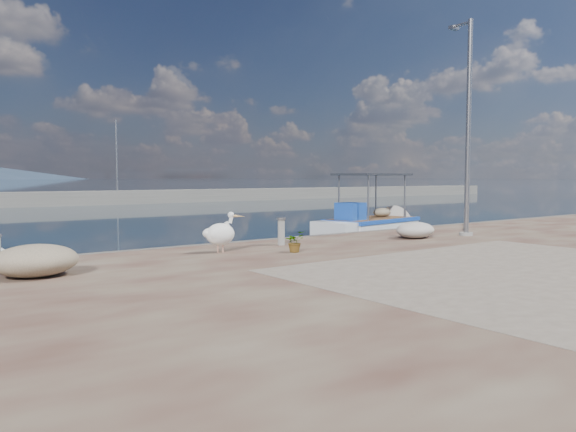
# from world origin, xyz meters

# --- Properties ---
(ground) EXTENTS (1400.00, 1400.00, 0.00)m
(ground) POSITION_xyz_m (0.00, 0.00, 0.00)
(ground) COLOR #162635
(ground) RESTS_ON ground
(quay_patch) EXTENTS (9.00, 7.00, 0.01)m
(quay_patch) POSITION_xyz_m (1.00, -3.00, 0.50)
(quay_patch) COLOR gray
(quay_patch) RESTS_ON quay
(breakwater) EXTENTS (120.00, 2.20, 7.50)m
(breakwater) POSITION_xyz_m (-0.00, 40.00, 0.60)
(breakwater) COLOR gray
(breakwater) RESTS_ON ground
(boat_right) EXTENTS (6.51, 3.03, 3.01)m
(boat_right) POSITION_xyz_m (8.00, 8.38, 0.24)
(boat_right) COLOR white
(boat_right) RESTS_ON ground
(pelican) EXTENTS (1.10, 0.68, 1.04)m
(pelican) POSITION_xyz_m (-2.54, 3.26, 0.99)
(pelican) COLOR tan
(pelican) RESTS_ON quay
(lamp_post) EXTENTS (0.44, 0.96, 7.00)m
(lamp_post) POSITION_xyz_m (6.04, 2.09, 3.80)
(lamp_post) COLOR gray
(lamp_post) RESTS_ON quay
(bollard_near) EXTENTS (0.26, 0.26, 0.79)m
(bollard_near) POSITION_xyz_m (-0.39, 3.60, 0.93)
(bollard_near) COLOR gray
(bollard_near) RESTS_ON quay
(potted_plant) EXTENTS (0.57, 0.52, 0.55)m
(potted_plant) POSITION_xyz_m (-1.00, 2.18, 0.77)
(potted_plant) COLOR #33722D
(potted_plant) RESTS_ON quay
(net_pile_d) EXTENTS (1.36, 1.02, 0.51)m
(net_pile_d) POSITION_xyz_m (4.07, 2.53, 0.76)
(net_pile_d) COLOR silver
(net_pile_d) RESTS_ON quay
(net_pile_b) EXTENTS (1.63, 1.26, 0.63)m
(net_pile_b) POSITION_xyz_m (-7.18, 2.36, 0.82)
(net_pile_b) COLOR #BEAA8D
(net_pile_b) RESTS_ON quay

